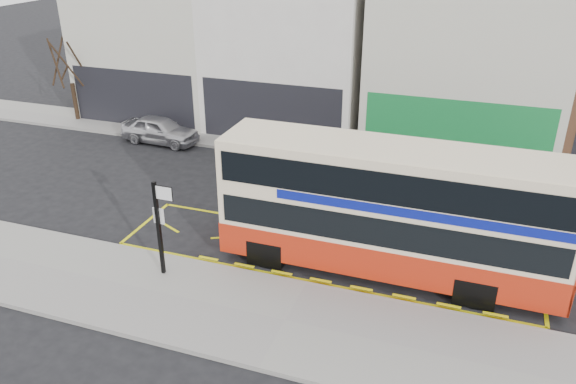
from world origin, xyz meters
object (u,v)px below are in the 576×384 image
at_px(car_white, 558,186).
at_px(street_tree_right, 503,76).
at_px(bus_stop_post, 160,220).
at_px(street_tree_left, 66,50).
at_px(double_decker_bus, 391,209).
at_px(car_silver, 160,130).
at_px(car_grey, 367,160).

height_order(car_white, street_tree_right, street_tree_right).
relative_size(bus_stop_post, street_tree_left, 0.53).
xyz_separation_m(double_decker_bus, bus_stop_post, (-6.60, -2.71, -0.19)).
height_order(car_white, street_tree_left, street_tree_left).
distance_m(street_tree_left, street_tree_right, 22.50).
relative_size(car_silver, street_tree_right, 0.68).
bearing_deg(car_grey, bus_stop_post, 155.81).
bearing_deg(street_tree_right, car_grey, -145.52).
relative_size(double_decker_bus, car_white, 2.13).
bearing_deg(street_tree_left, car_silver, -13.34).
height_order(double_decker_bus, car_grey, double_decker_bus).
distance_m(car_silver, car_white, 18.74).
xyz_separation_m(double_decker_bus, street_tree_right, (2.97, 11.06, 1.83)).
height_order(double_decker_bus, street_tree_right, street_tree_right).
relative_size(double_decker_bus, bus_stop_post, 3.35).
bearing_deg(street_tree_right, bus_stop_post, -124.77).
bearing_deg(car_grey, car_white, -93.44).
distance_m(double_decker_bus, car_grey, 7.95).
bearing_deg(double_decker_bus, car_silver, 148.82).
height_order(double_decker_bus, car_white, double_decker_bus).
bearing_deg(double_decker_bus, car_grey, 107.02).
xyz_separation_m(car_silver, street_tree_right, (16.11, 3.07, 3.38)).
bearing_deg(street_tree_right, street_tree_left, -176.00).
relative_size(car_grey, car_white, 0.85).
distance_m(car_white, street_tree_right, 5.77).
distance_m(car_grey, street_tree_right, 7.19).
height_order(car_silver, street_tree_left, street_tree_left).
bearing_deg(street_tree_left, bus_stop_post, -43.45).
relative_size(car_white, street_tree_right, 0.84).
bearing_deg(bus_stop_post, street_tree_right, 55.59).
height_order(bus_stop_post, car_white, bus_stop_post).
height_order(car_silver, car_white, car_white).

